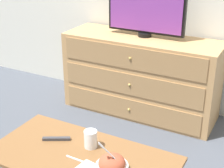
% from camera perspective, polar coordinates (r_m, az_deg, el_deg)
% --- Properties ---
extents(ground_plane, '(12.00, 12.00, 0.00)m').
position_cam_1_polar(ground_plane, '(3.53, 4.44, -2.19)').
color(ground_plane, '#474C56').
extents(dresser, '(1.39, 0.48, 0.72)m').
position_cam_1_polar(dresser, '(3.12, 4.77, 1.40)').
color(dresser, tan).
rests_on(dresser, ground_plane).
extents(tv, '(0.69, 0.12, 0.46)m').
position_cam_1_polar(tv, '(2.98, 5.67, 12.33)').
color(tv, black).
rests_on(tv, dresser).
extents(coffee_table, '(1.04, 0.53, 0.41)m').
position_cam_1_polar(coffee_table, '(1.98, -5.00, -13.11)').
color(coffee_table, brown).
rests_on(coffee_table, ground_plane).
extents(takeout_bowl, '(0.17, 0.17, 0.19)m').
position_cam_1_polar(takeout_bowl, '(1.82, -0.02, -13.27)').
color(takeout_bowl, silver).
rests_on(takeout_bowl, coffee_table).
extents(drink_cup, '(0.08, 0.08, 0.10)m').
position_cam_1_polar(drink_cup, '(1.99, -3.57, -9.28)').
color(drink_cup, white).
rests_on(drink_cup, coffee_table).
extents(knife, '(0.18, 0.02, 0.01)m').
position_cam_1_polar(knife, '(1.91, -5.36, -12.57)').
color(knife, silver).
rests_on(knife, coffee_table).
extents(remote_control, '(0.16, 0.10, 0.02)m').
position_cam_1_polar(remote_control, '(2.09, -9.22, -8.97)').
color(remote_control, '#38383D').
rests_on(remote_control, coffee_table).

